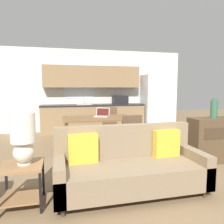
{
  "coord_description": "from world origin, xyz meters",
  "views": [
    {
      "loc": [
        -1.08,
        -2.76,
        1.43
      ],
      "look_at": [
        -0.05,
        1.5,
        0.95
      ],
      "focal_mm": 35.0,
      "sensor_mm": 36.0,
      "label": 1
    }
  ],
  "objects_px": {
    "dining_table": "(98,120)",
    "table_lamp": "(23,136)",
    "refrigerator": "(154,102)",
    "couch": "(129,167)",
    "side_table": "(22,178)",
    "vase": "(214,109)",
    "laptop": "(102,114)",
    "dining_chair_near_right": "(130,136)",
    "dining_chair_far_right": "(111,123)",
    "credenza": "(219,139)"
  },
  "relations": [
    {
      "from": "refrigerator",
      "to": "dining_chair_near_right",
      "type": "height_order",
      "value": "refrigerator"
    },
    {
      "from": "table_lamp",
      "to": "dining_chair_near_right",
      "type": "bearing_deg",
      "value": 35.77
    },
    {
      "from": "dining_table",
      "to": "table_lamp",
      "type": "height_order",
      "value": "table_lamp"
    },
    {
      "from": "credenza",
      "to": "dining_chair_near_right",
      "type": "relative_size",
      "value": 1.3
    },
    {
      "from": "dining_table",
      "to": "side_table",
      "type": "distance_m",
      "value": 2.46
    },
    {
      "from": "laptop",
      "to": "credenza",
      "type": "bearing_deg",
      "value": -4.33
    },
    {
      "from": "refrigerator",
      "to": "table_lamp",
      "type": "bearing_deg",
      "value": -130.48
    },
    {
      "from": "dining_chair_near_right",
      "to": "dining_table",
      "type": "bearing_deg",
      "value": -64.19
    },
    {
      "from": "dining_table",
      "to": "side_table",
      "type": "xyz_separation_m",
      "value": [
        -1.3,
        -2.06,
        -0.36
      ]
    },
    {
      "from": "couch",
      "to": "dining_chair_near_right",
      "type": "distance_m",
      "value": 1.3
    },
    {
      "from": "table_lamp",
      "to": "dining_chair_far_right",
      "type": "height_order",
      "value": "table_lamp"
    },
    {
      "from": "credenza",
      "to": "dining_chair_near_right",
      "type": "height_order",
      "value": "dining_chair_near_right"
    },
    {
      "from": "vase",
      "to": "laptop",
      "type": "relative_size",
      "value": 0.93
    },
    {
      "from": "table_lamp",
      "to": "vase",
      "type": "relative_size",
      "value": 1.69
    },
    {
      "from": "table_lamp",
      "to": "vase",
      "type": "xyz_separation_m",
      "value": [
        3.34,
        0.88,
        0.18
      ]
    },
    {
      "from": "refrigerator",
      "to": "vase",
      "type": "bearing_deg",
      "value": -94.52
    },
    {
      "from": "dining_table",
      "to": "table_lamp",
      "type": "xyz_separation_m",
      "value": [
        -1.26,
        -2.05,
        0.15
      ]
    },
    {
      "from": "dining_chair_far_right",
      "to": "dining_chair_near_right",
      "type": "distance_m",
      "value": 1.58
    },
    {
      "from": "couch",
      "to": "vase",
      "type": "xyz_separation_m",
      "value": [
        1.99,
        0.83,
        0.69
      ]
    },
    {
      "from": "table_lamp",
      "to": "refrigerator",
      "type": "bearing_deg",
      "value": 49.52
    },
    {
      "from": "vase",
      "to": "dining_chair_near_right",
      "type": "height_order",
      "value": "vase"
    },
    {
      "from": "laptop",
      "to": "couch",
      "type": "bearing_deg",
      "value": -62.38
    },
    {
      "from": "vase",
      "to": "dining_chair_far_right",
      "type": "bearing_deg",
      "value": 128.95
    },
    {
      "from": "side_table",
      "to": "dining_chair_near_right",
      "type": "xyz_separation_m",
      "value": [
        1.79,
        1.28,
        0.15
      ]
    },
    {
      "from": "side_table",
      "to": "table_lamp",
      "type": "distance_m",
      "value": 0.51
    },
    {
      "from": "refrigerator",
      "to": "couch",
      "type": "height_order",
      "value": "refrigerator"
    },
    {
      "from": "side_table",
      "to": "vase",
      "type": "height_order",
      "value": "vase"
    },
    {
      "from": "refrigerator",
      "to": "table_lamp",
      "type": "distance_m",
      "value": 5.56
    },
    {
      "from": "table_lamp",
      "to": "credenza",
      "type": "height_order",
      "value": "table_lamp"
    },
    {
      "from": "refrigerator",
      "to": "dining_table",
      "type": "height_order",
      "value": "refrigerator"
    },
    {
      "from": "dining_table",
      "to": "refrigerator",
      "type": "bearing_deg",
      "value": 42.95
    },
    {
      "from": "dining_chair_far_right",
      "to": "credenza",
      "type": "bearing_deg",
      "value": -49.54
    },
    {
      "from": "couch",
      "to": "dining_table",
      "type": "bearing_deg",
      "value": 92.5
    },
    {
      "from": "dining_chair_far_right",
      "to": "dining_chair_near_right",
      "type": "xyz_separation_m",
      "value": [
        0.01,
        -1.58,
        0.0
      ]
    },
    {
      "from": "table_lamp",
      "to": "vase",
      "type": "distance_m",
      "value": 3.46
    },
    {
      "from": "refrigerator",
      "to": "couch",
      "type": "xyz_separation_m",
      "value": [
        -2.26,
        -4.18,
        -0.6
      ]
    },
    {
      "from": "credenza",
      "to": "dining_chair_near_right",
      "type": "distance_m",
      "value": 1.75
    },
    {
      "from": "dining_table",
      "to": "table_lamp",
      "type": "relative_size",
      "value": 2.42
    },
    {
      "from": "refrigerator",
      "to": "table_lamp",
      "type": "relative_size",
      "value": 2.99
    },
    {
      "from": "couch",
      "to": "dining_chair_far_right",
      "type": "relative_size",
      "value": 2.2
    },
    {
      "from": "dining_table",
      "to": "laptop",
      "type": "bearing_deg",
      "value": 46.95
    },
    {
      "from": "vase",
      "to": "dining_chair_near_right",
      "type": "xyz_separation_m",
      "value": [
        -1.58,
        0.39,
        -0.53
      ]
    },
    {
      "from": "vase",
      "to": "dining_chair_near_right",
      "type": "distance_m",
      "value": 1.71
    },
    {
      "from": "vase",
      "to": "laptop",
      "type": "bearing_deg",
      "value": 146.38
    },
    {
      "from": "side_table",
      "to": "table_lamp",
      "type": "relative_size",
      "value": 0.82
    },
    {
      "from": "dining_chair_far_right",
      "to": "laptop",
      "type": "height_order",
      "value": "laptop"
    },
    {
      "from": "couch",
      "to": "laptop",
      "type": "height_order",
      "value": "laptop"
    },
    {
      "from": "side_table",
      "to": "dining_chair_near_right",
      "type": "distance_m",
      "value": 2.21
    },
    {
      "from": "dining_table",
      "to": "vase",
      "type": "distance_m",
      "value": 2.41
    },
    {
      "from": "vase",
      "to": "laptop",
      "type": "height_order",
      "value": "vase"
    }
  ]
}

